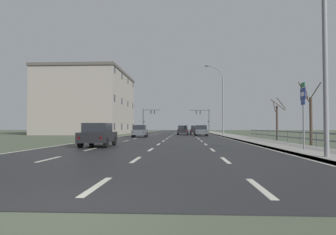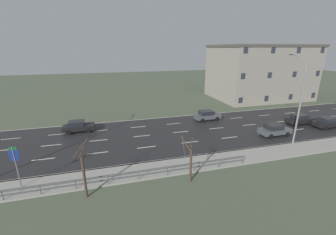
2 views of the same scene
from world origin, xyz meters
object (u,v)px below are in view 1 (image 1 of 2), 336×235
street_lamp_midground (222,101)px  car_near_right (201,130)px  highway_sign (303,107)px  car_far_left (140,131)px  brick_building (89,103)px  street_lamp_foreground (321,24)px  car_mid_centre (183,130)px  car_far_right (98,135)px  traffic_signal_right (204,116)px  traffic_signal_left (148,116)px  car_near_left (195,130)px

street_lamp_midground → car_near_right: bearing=177.7°
street_lamp_midground → highway_sign: 28.10m
car_far_left → brick_building: 22.79m
street_lamp_foreground → car_mid_centre: bearing=98.4°
car_far_right → brick_building: bearing=106.9°
car_far_right → street_lamp_foreground: bearing=-35.2°
street_lamp_midground → car_far_left: 13.28m
car_far_right → brick_building: 39.91m
traffic_signal_right → car_far_right: bearing=-101.1°
car_mid_centre → car_far_left: size_ratio=0.98×
street_lamp_midground → traffic_signal_left: 31.46m
traffic_signal_left → car_near_right: bearing=-68.1°
traffic_signal_left → street_lamp_midground: bearing=-63.0°
street_lamp_foreground → traffic_signal_left: (-14.33, 60.37, -1.64)m
street_lamp_foreground → car_near_left: 42.37m
street_lamp_midground → car_near_left: 11.07m
brick_building → car_near_left: bearing=-8.8°
car_mid_centre → car_far_right: size_ratio=0.99×
car_far_left → car_mid_centre: bearing=63.7°
traffic_signal_right → brick_building: (-23.02, -16.25, 1.98)m
street_lamp_midground → car_near_right: 5.24m
highway_sign → brick_building: brick_building is taller
car_mid_centre → car_near_right: bearing=-68.4°
car_near_right → car_far_left: bearing=-145.4°
traffic_signal_right → street_lamp_midground: bearing=-88.6°
traffic_signal_left → car_far_right: (3.06, -52.85, -3.06)m
traffic_signal_right → car_mid_centre: size_ratio=1.37×
traffic_signal_right → car_near_right: bearing=-94.7°
car_far_right → car_near_left: 35.29m
car_far_left → brick_building: size_ratio=0.20×
highway_sign → car_far_left: (-12.21, 22.29, -1.60)m
car_far_right → car_near_left: bearing=75.9°
traffic_signal_right → brick_building: bearing=-144.8°
street_lamp_foreground → highway_sign: (0.94, 4.41, -3.09)m
traffic_signal_right → car_mid_centre: bearing=-102.9°
highway_sign → traffic_signal_left: traffic_signal_left is taller
street_lamp_midground → traffic_signal_right: street_lamp_midground is taller
traffic_signal_left → car_mid_centre: traffic_signal_left is taller
street_lamp_foreground → car_near_left: street_lamp_foreground is taller
car_mid_centre → car_far_right: 32.26m
traffic_signal_right → traffic_signal_left: size_ratio=1.00×
traffic_signal_right → traffic_signal_left: traffic_signal_left is taller
traffic_signal_left → traffic_signal_right: bearing=4.1°
car_mid_centre → highway_sign: bearing=-79.0°
car_near_right → car_near_left: (-0.46, 9.47, 0.00)m
traffic_signal_left → street_lamp_foreground: bearing=-76.6°
car_near_left → street_lamp_foreground: bearing=-84.7°
street_lamp_midground → traffic_signal_right: (-0.70, 28.97, -1.18)m
street_lamp_midground → car_mid_centre: street_lamp_midground is taller
car_near_left → traffic_signal_left: bearing=120.8°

